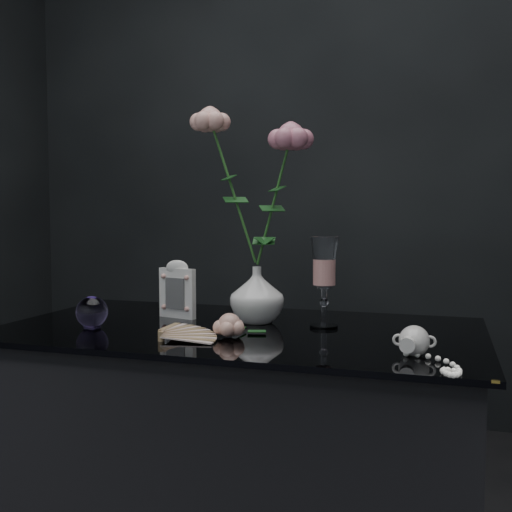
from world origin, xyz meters
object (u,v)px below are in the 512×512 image
(vase, at_px, (257,295))
(loose_rose, at_px, (229,325))
(wine_glass, at_px, (324,282))
(paperweight, at_px, (92,312))
(picture_frame, at_px, (177,289))
(pearl_jar, at_px, (414,339))

(vase, height_order, loose_rose, vase)
(wine_glass, bearing_deg, loose_rose, -136.01)
(vase, bearing_deg, paperweight, -152.74)
(vase, distance_m, picture_frame, 0.20)
(loose_rose, bearing_deg, wine_glass, 57.67)
(wine_glass, xyz_separation_m, paperweight, (-0.49, -0.15, -0.07))
(paperweight, distance_m, pearl_jar, 0.69)
(wine_glass, bearing_deg, pearl_jar, -45.22)
(paperweight, bearing_deg, picture_frame, 54.07)
(vase, height_order, pearl_jar, vase)
(wine_glass, xyz_separation_m, picture_frame, (-0.36, 0.02, -0.03))
(wine_glass, distance_m, pearl_jar, 0.30)
(vase, height_order, paperweight, vase)
(vase, distance_m, wine_glass, 0.16)
(picture_frame, bearing_deg, wine_glass, 10.36)
(picture_frame, bearing_deg, loose_rose, -28.39)
(picture_frame, relative_size, paperweight, 2.00)
(paperweight, height_order, pearl_jar, paperweight)
(vase, relative_size, picture_frame, 0.93)
(vase, xyz_separation_m, picture_frame, (-0.20, 0.00, 0.01))
(picture_frame, relative_size, loose_rose, 0.97)
(picture_frame, bearing_deg, paperweight, -112.59)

